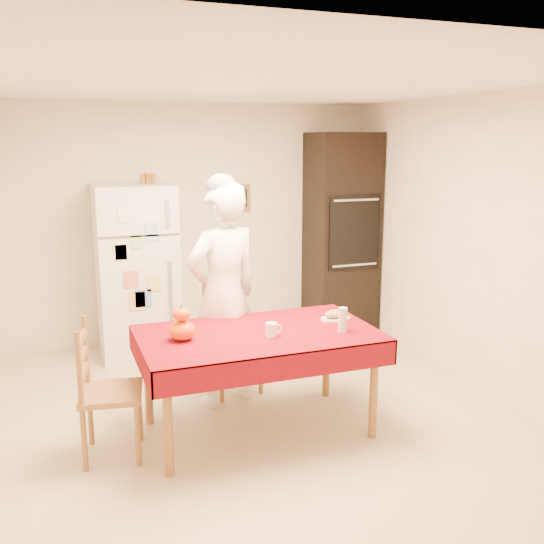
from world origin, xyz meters
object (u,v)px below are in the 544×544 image
seated_woman (223,295)px  pumpkin_lower (182,330)px  refrigerator (136,271)px  oven_cabinet (341,233)px  bread_plate (336,319)px  chair_far (230,332)px  wine_glass (343,320)px  dining_table (258,341)px  coffee_mug (271,330)px  chair_left (101,386)px

seated_woman → pumpkin_lower: (-0.46, -0.56, -0.07)m
refrigerator → seated_woman: seated_woman is taller
oven_cabinet → bread_plate: bearing=-117.8°
refrigerator → chair_far: refrigerator is taller
seated_woman → wine_glass: size_ratio=10.27×
dining_table → wine_glass: (0.58, -0.19, 0.16)m
bread_plate → refrigerator: bearing=122.3°
wine_glass → oven_cabinet: bearing=63.5°
coffee_mug → pumpkin_lower: pumpkin_lower is taller
dining_table → bread_plate: 0.67m
bread_plate → chair_left: bearing=-177.8°
wine_glass → coffee_mug: bearing=173.0°
chair_far → chair_left: 1.40m
dining_table → chair_left: chair_left is taller
dining_table → chair_left: bearing=179.4°
chair_left → wine_glass: 1.73m
oven_cabinet → pumpkin_lower: 3.06m
refrigerator → bread_plate: refrigerator is taller
coffee_mug → bread_plate: (0.61, 0.21, -0.04)m
chair_far → seated_woman: seated_woman is taller
chair_far → pumpkin_lower: bearing=-133.0°
refrigerator → pumpkin_lower: size_ratio=9.17×
chair_left → seated_woman: bearing=-50.7°
chair_far → wine_glass: chair_far is taller
coffee_mug → dining_table: bearing=112.9°
refrigerator → wine_glass: (1.15, -2.22, -0.00)m
dining_table → chair_far: bearing=88.0°
coffee_mug → seated_woman: bearing=101.6°
chair_left → wine_glass: chair_left is taller
refrigerator → bread_plate: 2.30m
refrigerator → bread_plate: size_ratio=7.08×
chair_left → bread_plate: bearing=-77.7°
pumpkin_lower → refrigerator: bearing=90.7°
coffee_mug → wine_glass: (0.53, -0.06, 0.04)m
bread_plate → pumpkin_lower: bearing=-177.1°
refrigerator → seated_woman: size_ratio=0.94×
dining_table → pumpkin_lower: size_ratio=9.17×
refrigerator → seated_woman: 1.52m
dining_table → coffee_mug: (0.05, -0.13, 0.12)m
dining_table → wine_glass: size_ratio=9.66×
chair_left → bread_plate: 1.79m
refrigerator → bread_plate: (1.23, -1.94, -0.08)m
refrigerator → chair_far: 1.38m
coffee_mug → bread_plate: bearing=18.9°
dining_table → seated_woman: (-0.09, 0.58, 0.21)m
refrigerator → coffee_mug: 2.24m
chair_left → seated_woman: 1.23m
chair_left → coffee_mug: chair_left is taller
dining_table → seated_woman: size_ratio=0.94×
chair_left → pumpkin_lower: (0.56, 0.00, 0.32)m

